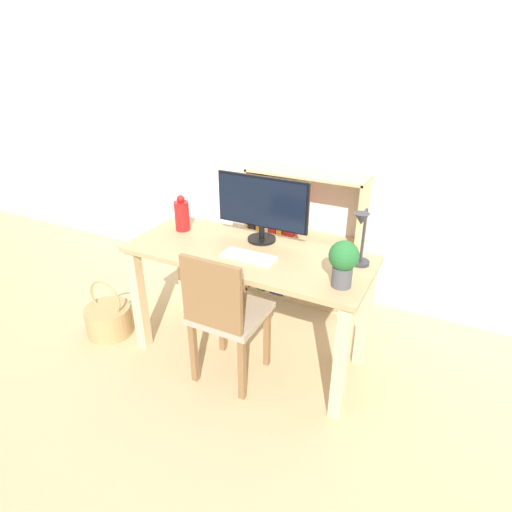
% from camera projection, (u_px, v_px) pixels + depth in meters
% --- Properties ---
extents(ground_plane, '(10.00, 10.00, 0.00)m').
position_uv_depth(ground_plane, '(249.00, 352.00, 2.84)').
color(ground_plane, tan).
extents(wall_back, '(8.00, 0.05, 2.60)m').
position_uv_depth(wall_back, '(313.00, 127.00, 3.05)').
color(wall_back, silver).
rests_on(wall_back, ground_plane).
extents(desk, '(1.45, 0.60, 0.75)m').
position_uv_depth(desk, '(248.00, 273.00, 2.57)').
color(desk, tan).
rests_on(desk, ground_plane).
extents(monitor, '(0.59, 0.17, 0.40)m').
position_uv_depth(monitor, '(262.00, 205.00, 2.54)').
color(monitor, black).
rests_on(monitor, desk).
extents(keyboard, '(0.31, 0.12, 0.02)m').
position_uv_depth(keyboard, '(248.00, 257.00, 2.42)').
color(keyboard, silver).
rests_on(keyboard, desk).
extents(vase, '(0.09, 0.09, 0.24)m').
position_uv_depth(vase, '(182.00, 215.00, 2.74)').
color(vase, red).
rests_on(vase, desk).
extents(desk_lamp, '(0.10, 0.19, 0.33)m').
position_uv_depth(desk_lamp, '(361.00, 234.00, 2.23)').
color(desk_lamp, '#2D2D33').
rests_on(desk_lamp, desk).
extents(potted_plant, '(0.15, 0.15, 0.24)m').
position_uv_depth(potted_plant, '(343.00, 261.00, 2.09)').
color(potted_plant, '#4C4C51').
rests_on(potted_plant, desk).
extents(chair, '(0.40, 0.40, 0.86)m').
position_uv_depth(chair, '(225.00, 313.00, 2.41)').
color(chair, '#9E937F').
rests_on(chair, ground_plane).
extents(bookshelf, '(0.87, 0.28, 1.02)m').
position_uv_depth(bookshelf, '(283.00, 239.00, 3.35)').
color(bookshelf, tan).
rests_on(bookshelf, ground_plane).
extents(basket, '(0.31, 0.31, 0.42)m').
position_uv_depth(basket, '(109.00, 319.00, 2.99)').
color(basket, tan).
rests_on(basket, ground_plane).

